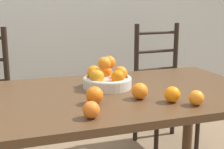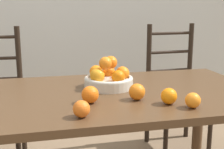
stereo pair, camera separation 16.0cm
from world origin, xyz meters
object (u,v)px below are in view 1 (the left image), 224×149
Objects in this scene: orange_loose_0 at (91,110)px; orange_loose_3 at (140,91)px; orange_loose_1 at (196,98)px; orange_loose_2 at (172,94)px; fruit_bowl at (107,78)px; chair_right at (164,90)px; orange_loose_4 at (95,95)px.

orange_loose_3 is (0.29, 0.17, 0.00)m from orange_loose_0.
orange_loose_1 is 0.92× the size of orange_loose_2.
chair_right is (0.71, 0.66, -0.30)m from fruit_bowl.
orange_loose_3 is 0.08× the size of chair_right.
orange_loose_2 is at bearing 10.98° from orange_loose_0.
orange_loose_1 is 1.19m from chair_right.
orange_loose_3 reaches higher than orange_loose_1.
orange_loose_4 reaches higher than orange_loose_2.
orange_loose_0 is 0.07× the size of chair_right.
orange_loose_3 is at bearing 142.07° from orange_loose_2.
chair_right reaches higher than orange_loose_3.
fruit_bowl is at bearing 120.75° from orange_loose_2.
orange_loose_2 is 0.07× the size of chair_right.
orange_loose_0 is 1.44m from chair_right.
orange_loose_1 is at bearing -39.89° from orange_loose_3.
orange_loose_0 is 0.19m from orange_loose_4.
orange_loose_1 is 0.46m from orange_loose_4.
orange_loose_4 is (-0.14, -0.25, -0.02)m from fruit_bowl.
orange_loose_3 is at bearing -0.21° from orange_loose_4.
fruit_bowl is 1.01m from chair_right.
fruit_bowl is 0.26m from orange_loose_3.
orange_loose_2 is at bearing 137.33° from orange_loose_1.
orange_loose_4 is at bearing 158.29° from orange_loose_1.
orange_loose_2 is at bearing -59.25° from fruit_bowl.
orange_loose_4 is (-0.22, 0.00, 0.00)m from orange_loose_3.
orange_loose_0 is 0.94× the size of orange_loose_2.
fruit_bowl is 3.77× the size of orange_loose_0.
orange_loose_2 is 0.95× the size of orange_loose_3.
orange_loose_1 is at bearing -114.77° from chair_right.
chair_right is at bearing 42.89° from fruit_bowl.
orange_loose_4 is (-0.34, 0.10, 0.00)m from orange_loose_2.
orange_loose_3 is (-0.20, 0.17, 0.00)m from orange_loose_1.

